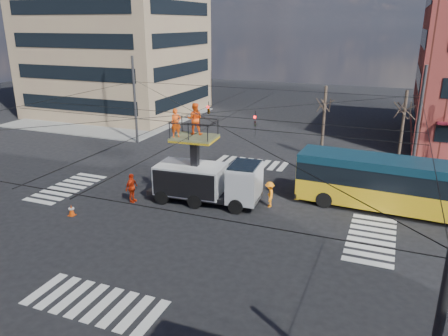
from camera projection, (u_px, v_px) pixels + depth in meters
ground at (199, 210)px, 26.49m from camera, size 120.00×120.00×0.00m
sidewalk_nw at (114, 117)px, 52.37m from camera, size 18.00×18.00×0.12m
crosswalks at (199, 209)px, 26.48m from camera, size 22.40×22.40×0.02m
overhead_network at (200, 140)px, 25.51m from camera, size 24.24×24.24×8.00m
tree_a at (325, 103)px, 35.15m from camera, size 2.00×2.00×6.00m
tree_b at (405, 108)px, 33.03m from camera, size 2.00×2.00×6.00m
utility_truck at (207, 171)px, 27.02m from camera, size 7.15×3.06×6.17m
city_bus at (402, 185)px, 25.64m from camera, size 12.37×3.22×3.20m
traffic_cone at (71, 210)px, 25.59m from camera, size 0.36×0.36×0.68m
worker_ground at (132, 188)px, 27.37m from camera, size 0.54×1.13×1.87m
flagger at (270, 194)px, 26.71m from camera, size 0.90×1.17×1.60m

